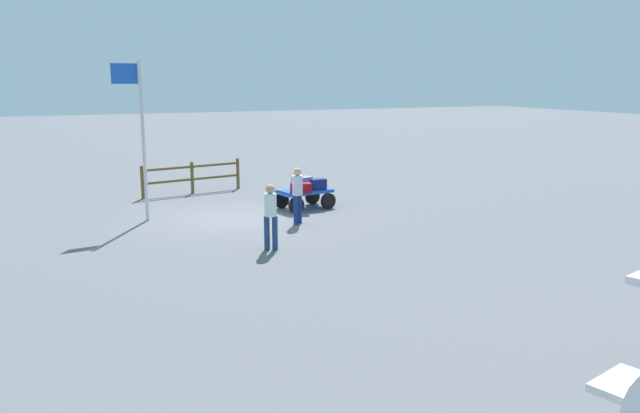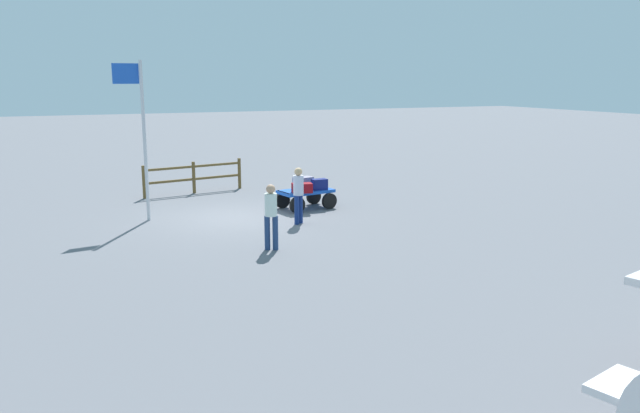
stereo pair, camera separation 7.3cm
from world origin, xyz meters
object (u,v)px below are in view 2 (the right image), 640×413
suitcase_dark (303,183)px  flagpole (141,128)px  luggage_cart (305,196)px  worker_trailing (271,213)px  suitcase_olive (319,184)px  suitcase_grey (302,188)px  worker_lead (298,192)px

suitcase_dark → flagpole: flagpole is taller
luggage_cart → flagpole: bearing=-3.7°
worker_trailing → flagpole: bearing=-63.0°
worker_trailing → flagpole: 5.51m
suitcase_olive → flagpole: 5.86m
suitcase_grey → worker_trailing: bearing=58.2°
suitcase_grey → worker_lead: worker_lead is taller
luggage_cart → suitcase_dark: suitcase_dark is taller
suitcase_olive → worker_trailing: 5.22m
suitcase_olive → suitcase_grey: suitcase_olive is taller
suitcase_olive → flagpole: bearing=-4.7°
suitcase_olive → flagpole: (5.49, -0.46, 1.98)m
worker_lead → worker_trailing: bearing=54.7°
worker_lead → worker_trailing: worker_lead is taller
worker_lead → worker_trailing: 2.90m
luggage_cart → worker_trailing: (2.69, 4.30, 0.50)m
suitcase_olive → worker_lead: worker_lead is taller
luggage_cart → suitcase_grey: suitcase_grey is taller
luggage_cart → suitcase_dark: bearing=-100.8°
suitcase_olive → worker_trailing: bearing=53.1°
luggage_cart → worker_trailing: bearing=58.0°
luggage_cart → suitcase_grey: 0.61m
suitcase_olive → suitcase_dark: 0.61m
suitcase_dark → worker_lead: 2.52m
luggage_cart → worker_lead: (1.01, 1.93, 0.51)m
worker_trailing → luggage_cart: bearing=-122.0°
suitcase_grey → suitcase_dark: 0.84m
suitcase_olive → suitcase_grey: (0.73, 0.29, -0.03)m
suitcase_grey → flagpole: size_ratio=0.15×
suitcase_olive → suitcase_grey: bearing=21.5°
luggage_cart → suitcase_olive: 0.59m
luggage_cart → suitcase_olive: size_ratio=3.85×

